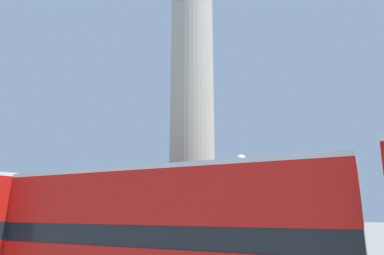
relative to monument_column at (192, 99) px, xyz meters
The scene contains 4 objects.
monument_column is the anchor object (origin of this frame).
bus_a 8.81m from the monument_column, 70.98° to the right, with size 11.42×3.40×4.22m.
equestrian_statue 14.66m from the monument_column, 152.34° to the left, with size 4.33×3.99×5.72m.
street_lamp 6.80m from the monument_column, 30.64° to the right, with size 0.44×0.44×5.15m.
Camera 1 is at (8.39, -14.13, 3.03)m, focal length 32.00 mm.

